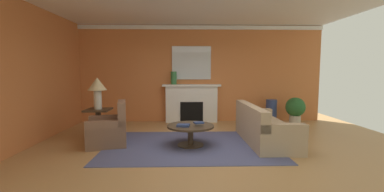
{
  "coord_description": "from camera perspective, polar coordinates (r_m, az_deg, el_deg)",
  "views": [
    {
      "loc": [
        -0.37,
        -5.09,
        1.6
      ],
      "look_at": [
        -0.2,
        1.06,
        1.0
      ],
      "focal_mm": 24.01,
      "sensor_mm": 36.0,
      "label": 1
    }
  ],
  "objects": [
    {
      "name": "potted_plant",
      "position": [
        8.09,
        21.98,
        -2.7
      ],
      "size": [
        0.56,
        0.56,
        0.83
      ],
      "color": "#BCB29E",
      "rests_on": "ground_plane"
    },
    {
      "name": "book_art_folio",
      "position": [
        5.44,
        1.5,
        -5.95
      ],
      "size": [
        0.23,
        0.2,
        0.03
      ],
      "primitive_type": "cube",
      "rotation": [
        0.0,
        0.0,
        0.3
      ],
      "color": "navy",
      "rests_on": "coffee_table"
    },
    {
      "name": "fireplace",
      "position": [
        8.03,
        -0.1,
        -1.85
      ],
      "size": [
        1.8,
        0.35,
        1.19
      ],
      "color": "white",
      "rests_on": "ground_plane"
    },
    {
      "name": "wall_window",
      "position": [
        6.34,
        -33.31,
        3.86
      ],
      "size": [
        0.12,
        6.63,
        3.02
      ],
      "primitive_type": "cube",
      "color": "#CC723D",
      "rests_on": "ground_plane"
    },
    {
      "name": "ceiling_panel",
      "position": [
        5.6,
        2.45,
        20.62
      ],
      "size": [
        7.87,
        6.63,
        0.06
      ],
      "primitive_type": "cube",
      "color": "white"
    },
    {
      "name": "book_red_cover",
      "position": [
        5.37,
        -1.97,
        -6.54
      ],
      "size": [
        0.28,
        0.23,
        0.05
      ],
      "primitive_type": "cube",
      "rotation": [
        0.0,
        0.0,
        -0.17
      ],
      "color": "navy",
      "rests_on": "coffee_table"
    },
    {
      "name": "vase_tall_corner",
      "position": [
        8.19,
        17.19,
        -3.33
      ],
      "size": [
        0.33,
        0.33,
        0.74
      ],
      "primitive_type": "cylinder",
      "color": "navy",
      "rests_on": "ground_plane"
    },
    {
      "name": "area_rug",
      "position": [
        5.61,
        -0.33,
        -10.93
      ],
      "size": [
        3.61,
        2.45,
        0.01
      ],
      "primitive_type": "cube",
      "color": "#4C517A",
      "rests_on": "ground_plane"
    },
    {
      "name": "ground_plane",
      "position": [
        5.35,
        2.54,
        -11.83
      ],
      "size": [
        9.46,
        9.46,
        0.0
      ],
      "primitive_type": "plane",
      "color": "tan"
    },
    {
      "name": "vase_mantel_left",
      "position": [
        7.92,
        -4.08,
        4.01
      ],
      "size": [
        0.18,
        0.18,
        0.4
      ],
      "primitive_type": "cylinder",
      "color": "#33703D",
      "rests_on": "fireplace"
    },
    {
      "name": "side_table",
      "position": [
        6.55,
        -20.05,
        -5.32
      ],
      "size": [
        0.56,
        0.56,
        0.7
      ],
      "color": "#3D2D1E",
      "rests_on": "ground_plane"
    },
    {
      "name": "armchair_near_window",
      "position": [
        5.88,
        -17.93,
        -7.42
      ],
      "size": [
        0.96,
        0.96,
        0.95
      ],
      "color": "brown",
      "rests_on": "ground_plane"
    },
    {
      "name": "crown_moulding",
      "position": [
        8.21,
        1.09,
        14.99
      ],
      "size": [
        7.87,
        0.08,
        0.12
      ],
      "primitive_type": "cube",
      "color": "white"
    },
    {
      "name": "wall_fireplace",
      "position": [
        8.18,
        1.04,
        4.95
      ],
      "size": [
        7.87,
        0.12,
        3.02
      ],
      "primitive_type": "cube",
      "color": "#CC723D",
      "rests_on": "ground_plane"
    },
    {
      "name": "coffee_table",
      "position": [
        5.53,
        -0.33,
        -7.65
      ],
      "size": [
        1.0,
        1.0,
        0.45
      ],
      "color": "#3D2D1E",
      "rests_on": "ground_plane"
    },
    {
      "name": "mantel_mirror",
      "position": [
        8.09,
        -0.13,
        7.37
      ],
      "size": [
        1.22,
        0.04,
        1.03
      ],
      "primitive_type": "cube",
      "color": "silver"
    },
    {
      "name": "table_lamp",
      "position": [
        6.45,
        -20.3,
        1.89
      ],
      "size": [
        0.44,
        0.44,
        0.75
      ],
      "color": "beige",
      "rests_on": "side_table"
    },
    {
      "name": "sofa",
      "position": [
        6.01,
        15.61,
        -7.15
      ],
      "size": [
        0.93,
        2.11,
        0.85
      ],
      "color": "tan",
      "rests_on": "ground_plane"
    }
  ]
}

